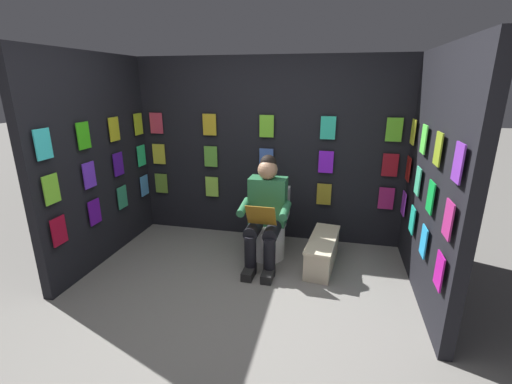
% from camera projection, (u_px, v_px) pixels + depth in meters
% --- Properties ---
extents(ground_plane, '(30.00, 30.00, 0.00)m').
position_uv_depth(ground_plane, '(222.00, 327.00, 2.88)').
color(ground_plane, gray).
extents(display_wall_back, '(3.36, 0.14, 2.22)m').
position_uv_depth(display_wall_back, '(268.00, 151.00, 4.32)').
color(display_wall_back, black).
rests_on(display_wall_back, ground).
extents(display_wall_left, '(0.14, 1.86, 2.22)m').
position_uv_depth(display_wall_left, '(435.00, 180.00, 3.05)').
color(display_wall_left, black).
rests_on(display_wall_left, ground).
extents(display_wall_right, '(0.14, 1.86, 2.22)m').
position_uv_depth(display_wall_right, '(97.00, 161.00, 3.76)').
color(display_wall_right, black).
rests_on(display_wall_right, ground).
extents(toilet, '(0.41, 0.56, 0.77)m').
position_uv_depth(toilet, '(269.00, 227.00, 4.01)').
color(toilet, white).
rests_on(toilet, ground).
extents(person_reading, '(0.53, 0.69, 1.19)m').
position_uv_depth(person_reading, '(266.00, 212.00, 3.72)').
color(person_reading, '#286B42').
rests_on(person_reading, ground).
extents(comic_longbox_near, '(0.36, 0.84, 0.33)m').
position_uv_depth(comic_longbox_near, '(322.00, 252.00, 3.79)').
color(comic_longbox_near, beige).
rests_on(comic_longbox_near, ground).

